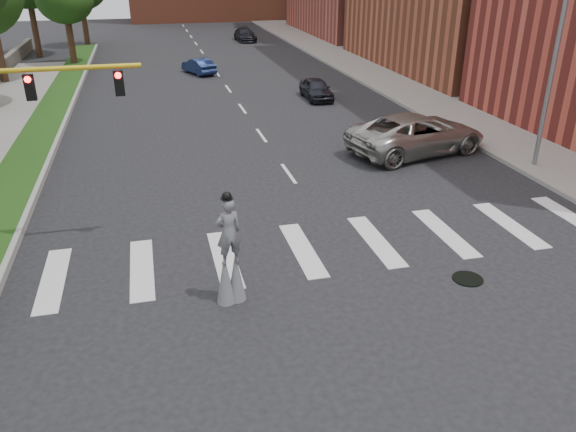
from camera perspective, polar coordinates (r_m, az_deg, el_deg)
The scene contains 13 objects.
ground_plane at distance 17.98m, azimuth 6.30°, elevation -4.41°, with size 160.00×160.00×0.00m, color black.
grass_median at distance 36.17m, azimuth -23.15°, elevation 9.11°, with size 2.00×60.00×0.25m, color #1A3D11.
median_curb at distance 36.01m, azimuth -21.50°, elevation 9.34°, with size 0.20×60.00×0.28m, color gray.
sidewalk_right at distance 44.47m, azimuth 10.69°, elevation 13.24°, with size 5.00×90.00×0.18m, color gray.
manhole at distance 17.65m, azimuth 17.79°, elevation -6.10°, with size 0.90×0.90×0.04m, color black.
streetlight at distance 26.76m, azimuth 25.31°, elevation 14.33°, with size 2.05×0.20×9.00m.
traffic_signal at distance 18.69m, azimuth -26.48°, elevation 8.02°, with size 5.30×0.23×6.20m.
stilt_performer at distance 15.27m, azimuth -5.94°, elevation -4.21°, with size 0.83×0.60×3.28m.
suv_crossing at distance 28.07m, azimuth 12.95°, elevation 8.14°, with size 3.19×6.93×1.93m, color #A3A09A.
car_near at distance 38.55m, azimuth 2.89°, elevation 12.78°, with size 1.62×4.02×1.37m, color black.
car_mid at distance 47.77m, azimuth -9.07°, elevation 14.81°, with size 1.35×3.86×1.27m, color navy.
car_far at distance 66.73m, azimuth -4.38°, elevation 17.89°, with size 1.94×4.78×1.39m, color black.
tree_6 at distance 53.79m, azimuth -21.76°, elevation 19.73°, with size 4.71×4.71×7.48m.
Camera 1 is at (-5.69, -14.64, 8.76)m, focal length 35.00 mm.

